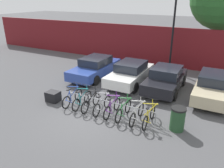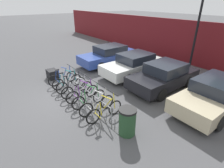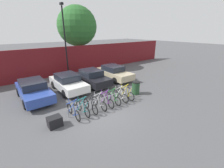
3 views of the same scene
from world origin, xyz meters
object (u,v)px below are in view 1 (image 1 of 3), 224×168
(bicycle_teal, at_px, (82,100))
(lamp_post, at_px, (174,16))
(car_white, at_px, (130,73))
(cargo_crate, at_px, (53,96))
(bicycle_black, at_px, (91,102))
(bicycle_green, at_px, (123,110))
(car_beige, at_px, (214,86))
(bike_rack, at_px, (109,103))
(trash_bin, at_px, (178,119))
(bicycle_yellow, at_px, (149,117))
(bicycle_blue, at_px, (73,98))
(bicycle_silver, at_px, (102,105))
(car_blue, at_px, (95,67))
(bicycle_white, at_px, (137,114))
(bicycle_purple, at_px, (112,107))
(car_black, at_px, (166,79))

(bicycle_teal, xyz_separation_m, lamp_post, (2.47, 7.97, 3.61))
(car_white, distance_m, cargo_crate, 5.13)
(bicycle_black, distance_m, cargo_crate, 2.29)
(bicycle_green, height_order, lamp_post, lamp_post)
(bicycle_teal, relative_size, car_beige, 0.39)
(bike_rack, bearing_deg, trash_bin, -0.06)
(bicycle_yellow, distance_m, cargo_crate, 5.32)
(bicycle_black, bearing_deg, bicycle_teal, -177.96)
(bicycle_blue, distance_m, bicycle_silver, 1.78)
(bicycle_yellow, xyz_separation_m, car_beige, (2.25, 4.27, 0.31))
(bicycle_teal, bearing_deg, car_white, 79.55)
(car_white, height_order, cargo_crate, car_white)
(bicycle_silver, relative_size, car_blue, 0.38)
(bike_rack, distance_m, bicycle_black, 0.97)
(bicycle_green, bearing_deg, trash_bin, 0.00)
(bicycle_green, relative_size, lamp_post, 0.24)
(bicycle_black, bearing_deg, bicycle_green, 2.04)
(bicycle_blue, distance_m, car_beige, 7.71)
(car_blue, bearing_deg, bicycle_yellow, -37.94)
(bicycle_white, relative_size, car_beige, 0.39)
(bike_rack, xyz_separation_m, bicycle_yellow, (2.08, -0.15, -0.12))
(car_beige, relative_size, trash_bin, 4.30)
(bicycle_yellow, height_order, car_white, car_white)
(bicycle_purple, bearing_deg, bicycle_black, -179.09)
(bicycle_black, xyz_separation_m, bicycle_yellow, (3.03, 0.00, 0.00))
(bicycle_black, distance_m, car_blue, 4.78)
(car_beige, bearing_deg, car_blue, -179.22)
(bike_rack, relative_size, bicycle_silver, 2.75)
(bicycle_teal, relative_size, bicycle_yellow, 1.00)
(bicycle_teal, bearing_deg, car_black, 54.04)
(bicycle_teal, bearing_deg, trash_bin, 2.90)
(bicycle_silver, relative_size, car_white, 0.40)
(bicycle_purple, relative_size, bicycle_white, 1.00)
(bicycle_teal, xyz_separation_m, bicycle_purple, (1.74, 0.00, 0.00))
(bicycle_purple, distance_m, car_blue, 5.47)
(car_white, relative_size, car_black, 1.05)
(bicycle_blue, xyz_separation_m, cargo_crate, (-1.15, -0.20, -0.10))
(bicycle_purple, xyz_separation_m, car_black, (1.42, 4.17, 0.31))
(bike_rack, distance_m, bicycle_white, 1.52)
(bike_rack, bearing_deg, bicycle_blue, -175.91)
(cargo_crate, bearing_deg, bicycle_green, 2.83)
(bicycle_yellow, distance_m, car_white, 4.99)
(bike_rack, height_order, car_white, car_white)
(bicycle_yellow, bearing_deg, bicycle_blue, 178.12)
(bicycle_green, bearing_deg, car_beige, 47.41)
(bicycle_blue, xyz_separation_m, trash_bin, (5.35, 0.15, 0.14))
(bicycle_yellow, bearing_deg, bicycle_teal, 178.12)
(bicycle_teal, distance_m, bicycle_purple, 1.74)
(bicycle_teal, distance_m, lamp_post, 9.09)
(car_blue, bearing_deg, lamp_post, 41.75)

